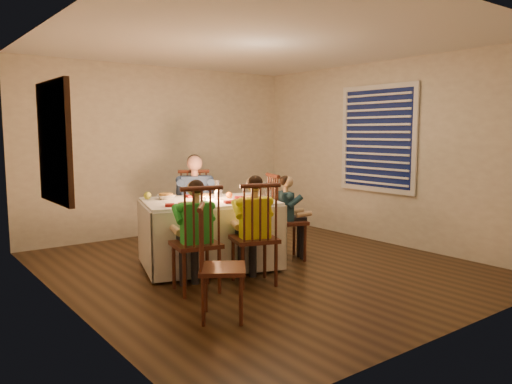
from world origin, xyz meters
TOP-DOWN VIEW (x-y plane):
  - ground at (0.00, 0.00)m, footprint 5.00×5.00m
  - wall_left at (-2.25, 0.00)m, footprint 0.02×5.00m
  - wall_right at (2.25, 0.00)m, footprint 0.02×5.00m
  - wall_back at (0.00, 2.50)m, footprint 4.50×0.02m
  - ceiling at (0.00, 0.00)m, footprint 5.00×5.00m
  - dining_table at (-0.48, 0.37)m, footprint 1.78×1.50m
  - chair_adult at (-0.23, 1.12)m, footprint 0.59×0.58m
  - chair_near_left at (-1.08, -0.35)m, footprint 0.52×0.50m
  - chair_near_right at (-0.46, -0.50)m, footprint 0.56×0.54m
  - chair_end at (0.48, 0.07)m, footprint 0.55×0.56m
  - chair_extra at (-1.28, -1.14)m, footprint 0.55×0.56m
  - adult at (-0.23, 1.12)m, footprint 0.63×0.61m
  - child_green at (-1.08, -0.35)m, footprint 0.45×0.43m
  - child_yellow at (-0.46, -0.50)m, footprint 0.50×0.48m
  - child_teal at (0.48, 0.07)m, footprint 0.42×0.43m
  - setting_adult at (-0.35, 0.66)m, footprint 0.32×0.32m
  - setting_green at (-0.91, 0.14)m, footprint 0.32×0.32m
  - setting_yellow at (-0.26, -0.03)m, footprint 0.32×0.32m
  - setting_teal at (0.04, 0.19)m, footprint 0.32×0.32m
  - candle_left at (-0.58, 0.40)m, footprint 0.06×0.06m
  - candle_right at (-0.38, 0.34)m, footprint 0.06×0.06m
  - squash at (-1.03, 0.87)m, footprint 0.09×0.09m
  - orange_fruit at (-0.21, 0.34)m, footprint 0.08×0.08m
  - serving_bowl at (-0.84, 0.75)m, footprint 0.23×0.23m
  - wall_mirror at (-2.22, 0.30)m, footprint 0.06×0.95m
  - window_blinds at (2.21, 0.10)m, footprint 0.07×1.34m

SIDE VIEW (x-z plane):
  - ground at x=0.00m, z-range 0.00..0.00m
  - chair_adult at x=-0.23m, z-range -0.54..0.54m
  - chair_near_left at x=-1.08m, z-range -0.54..0.54m
  - chair_near_right at x=-0.46m, z-range -0.54..0.54m
  - chair_end at x=0.48m, z-range -0.54..0.54m
  - chair_extra at x=-1.28m, z-range -0.50..0.50m
  - adult at x=-0.23m, z-range -0.65..0.65m
  - child_green at x=-1.08m, z-range -0.57..0.57m
  - child_yellow at x=-0.46m, z-range -0.58..0.58m
  - child_teal at x=0.48m, z-range -0.53..0.53m
  - dining_table at x=-0.48m, z-range 0.19..0.95m
  - setting_adult at x=-0.35m, z-range 0.80..0.82m
  - setting_green at x=-0.91m, z-range 0.80..0.82m
  - setting_yellow at x=-0.26m, z-range 0.80..0.82m
  - setting_teal at x=0.04m, z-range 0.80..0.82m
  - serving_bowl at x=-0.84m, z-range 0.80..0.85m
  - orange_fruit at x=-0.21m, z-range 0.80..0.88m
  - squash at x=-1.03m, z-range 0.80..0.89m
  - candle_left at x=-0.58m, z-range 0.80..0.90m
  - candle_right at x=-0.38m, z-range 0.80..0.90m
  - wall_left at x=-2.25m, z-range 0.00..2.60m
  - wall_right at x=2.25m, z-range 0.00..2.60m
  - wall_back at x=0.00m, z-range 0.00..2.60m
  - wall_mirror at x=-2.22m, z-range 0.92..2.08m
  - window_blinds at x=2.21m, z-range 0.73..2.27m
  - ceiling at x=0.00m, z-range 2.60..2.60m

